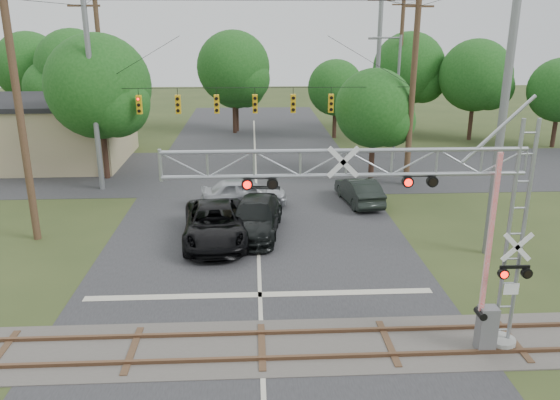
{
  "coord_description": "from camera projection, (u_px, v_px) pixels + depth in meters",
  "views": [
    {
      "loc": [
        -0.2,
        -12.85,
        9.59
      ],
      "look_at": [
        0.85,
        7.5,
        3.09
      ],
      "focal_mm": 35.0,
      "sensor_mm": 36.0,
      "label": 1
    }
  ],
  "objects": [
    {
      "name": "traffic_signal_span",
      "position": [
        270.0,
        96.0,
        32.52
      ],
      "size": [
        19.34,
        0.36,
        11.5
      ],
      "color": "gray",
      "rests_on": "ground"
    },
    {
      "name": "suv_dark",
      "position": [
        359.0,
        191.0,
        30.78
      ],
      "size": [
        2.2,
        4.7,
        1.49
      ],
      "primitive_type": "imported",
      "rotation": [
        0.0,
        0.0,
        3.28
      ],
      "color": "black",
      "rests_on": "ground"
    },
    {
      "name": "treeline",
      "position": [
        239.0,
        76.0,
        46.39
      ],
      "size": [
        51.85,
        25.49,
        9.49
      ],
      "color": "#342017",
      "rests_on": "ground"
    },
    {
      "name": "car_dark",
      "position": [
        255.0,
        217.0,
        26.22
      ],
      "size": [
        3.08,
        5.97,
        1.66
      ],
      "primitive_type": "imported",
      "rotation": [
        0.0,
        0.0,
        -0.14
      ],
      "color": "black",
      "rests_on": "ground"
    },
    {
      "name": "road_main",
      "position": [
        258.0,
        248.0,
        24.67
      ],
      "size": [
        14.0,
        90.0,
        0.02
      ],
      "primitive_type": "cube",
      "color": "#29292C",
      "rests_on": "ground"
    },
    {
      "name": "ground",
      "position": [
        263.0,
        388.0,
        15.15
      ],
      "size": [
        160.0,
        160.0,
        0.0
      ],
      "primitive_type": "plane",
      "color": "#303D1C",
      "rests_on": "ground"
    },
    {
      "name": "road_cross",
      "position": [
        256.0,
        171.0,
        37.99
      ],
      "size": [
        90.0,
        12.0,
        0.02
      ],
      "primitive_type": "cube",
      "color": "#29292C",
      "rests_on": "ground"
    },
    {
      "name": "crossing_gantry",
      "position": [
        412.0,
        215.0,
        15.58
      ],
      "size": [
        10.71,
        0.92,
        7.19
      ],
      "color": "gray",
      "rests_on": "ground"
    },
    {
      "name": "utility_poles",
      "position": [
        290.0,
        83.0,
        35.06
      ],
      "size": [
        25.75,
        26.97,
        12.21
      ],
      "color": "#42321E",
      "rests_on": "ground"
    },
    {
      "name": "sedan_silver",
      "position": [
        244.0,
        192.0,
        30.22
      ],
      "size": [
        4.96,
        2.5,
        1.62
      ],
      "primitive_type": "imported",
      "rotation": [
        0.0,
        0.0,
        1.7
      ],
      "color": "#A8ABB0",
      "rests_on": "ground"
    },
    {
      "name": "pickup_black",
      "position": [
        215.0,
        224.0,
        25.28
      ],
      "size": [
        3.29,
        6.37,
        1.72
      ],
      "primitive_type": "imported",
      "rotation": [
        0.0,
        0.0,
        0.07
      ],
      "color": "black",
      "rests_on": "ground"
    },
    {
      "name": "streetlight",
      "position": [
        395.0,
        92.0,
        39.71
      ],
      "size": [
        2.41,
        0.25,
        9.03
      ],
      "color": "gray",
      "rests_on": "ground"
    },
    {
      "name": "railroad_track",
      "position": [
        262.0,
        347.0,
        17.05
      ],
      "size": [
        90.0,
        3.2,
        0.17
      ],
      "color": "#48453F",
      "rests_on": "ground"
    }
  ]
}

